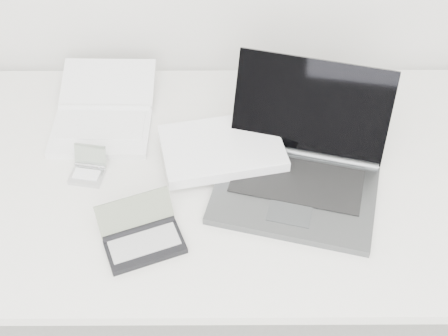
{
  "coord_description": "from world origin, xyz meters",
  "views": [
    {
      "loc": [
        -0.03,
        0.52,
        1.87
      ],
      "look_at": [
        -0.03,
        1.51,
        0.79
      ],
      "focal_mm": 50.0,
      "sensor_mm": 36.0,
      "label": 1
    }
  ],
  "objects_px": {
    "laptop_large": "(270,161)",
    "netbook_open_white": "(103,118)",
    "desk": "(236,185)",
    "palmtop_charcoal": "(142,237)"
  },
  "relations": [
    {
      "from": "laptop_large",
      "to": "netbook_open_white",
      "type": "distance_m",
      "value": 0.47
    },
    {
      "from": "desk",
      "to": "laptop_large",
      "type": "xyz_separation_m",
      "value": [
        0.08,
        0.0,
        0.09
      ]
    },
    {
      "from": "laptop_large",
      "to": "palmtop_charcoal",
      "type": "relative_size",
      "value": 2.79
    },
    {
      "from": "desk",
      "to": "netbook_open_white",
      "type": "distance_m",
      "value": 0.4
    },
    {
      "from": "laptop_large",
      "to": "palmtop_charcoal",
      "type": "distance_m",
      "value": 0.36
    },
    {
      "from": "desk",
      "to": "palmtop_charcoal",
      "type": "distance_m",
      "value": 0.31
    },
    {
      "from": "desk",
      "to": "palmtop_charcoal",
      "type": "xyz_separation_m",
      "value": [
        -0.21,
        -0.21,
        0.06
      ]
    },
    {
      "from": "desk",
      "to": "netbook_open_white",
      "type": "bearing_deg",
      "value": 152.62
    },
    {
      "from": "netbook_open_white",
      "to": "desk",
      "type": "bearing_deg",
      "value": -26.35
    },
    {
      "from": "laptop_large",
      "to": "palmtop_charcoal",
      "type": "height_order",
      "value": "laptop_large"
    }
  ]
}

